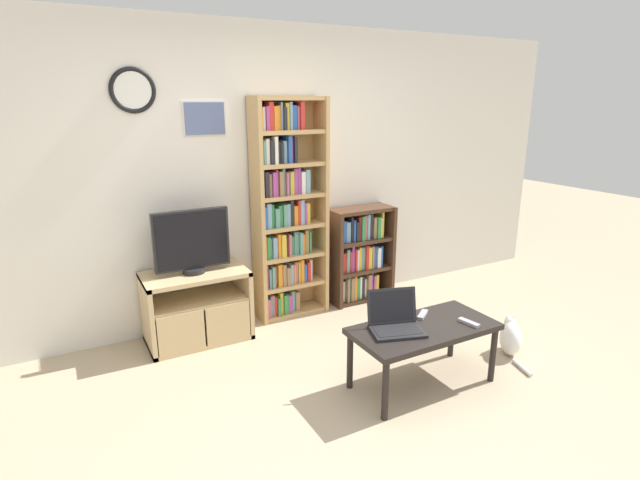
% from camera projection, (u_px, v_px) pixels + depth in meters
% --- Properties ---
extents(ground_plane, '(18.00, 18.00, 0.00)m').
position_uv_depth(ground_plane, '(374.00, 423.00, 3.14)').
color(ground_plane, tan).
extents(wall_back, '(7.01, 0.09, 2.60)m').
position_uv_depth(wall_back, '(252.00, 176.00, 4.43)').
color(wall_back, silver).
rests_on(wall_back, ground_plane).
extents(tv_stand, '(0.84, 0.47, 0.60)m').
position_uv_depth(tv_stand, '(197.00, 306.00, 4.15)').
color(tv_stand, tan).
rests_on(tv_stand, ground_plane).
extents(television, '(0.61, 0.18, 0.52)m').
position_uv_depth(television, '(192.00, 242.00, 3.99)').
color(television, black).
rests_on(television, tv_stand).
extents(bookshelf_tall, '(0.66, 0.27, 1.99)m').
position_uv_depth(bookshelf_tall, '(285.00, 212.00, 4.49)').
color(bookshelf_tall, tan).
rests_on(bookshelf_tall, ground_plane).
extents(bookshelf_short, '(0.65, 0.30, 0.95)m').
position_uv_depth(bookshelf_short, '(358.00, 255.00, 4.97)').
color(bookshelf_short, '#472D1E').
rests_on(bookshelf_short, ground_plane).
extents(coffee_table, '(1.03, 0.50, 0.45)m').
position_uv_depth(coffee_table, '(424.00, 333.00, 3.46)').
color(coffee_table, black).
rests_on(coffee_table, ground_plane).
extents(laptop, '(0.42, 0.38, 0.26)m').
position_uv_depth(laptop, '(395.00, 320.00, 3.39)').
color(laptop, '#232326').
rests_on(laptop, coffee_table).
extents(remote_near_laptop, '(0.07, 0.17, 0.02)m').
position_uv_depth(remote_near_laptop, '(469.00, 323.00, 3.48)').
color(remote_near_laptop, '#99999E').
rests_on(remote_near_laptop, coffee_table).
extents(remote_far_from_laptop, '(0.15, 0.13, 0.02)m').
position_uv_depth(remote_far_from_laptop, '(423.00, 314.00, 3.61)').
color(remote_far_from_laptop, '#99999E').
rests_on(remote_far_from_laptop, coffee_table).
extents(cat, '(0.30, 0.49, 0.30)m').
position_uv_depth(cat, '(510.00, 338.00, 3.97)').
color(cat, white).
rests_on(cat, ground_plane).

